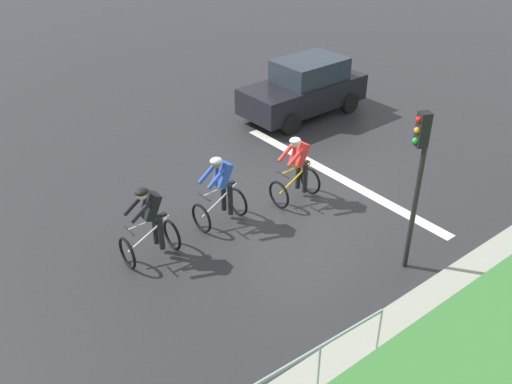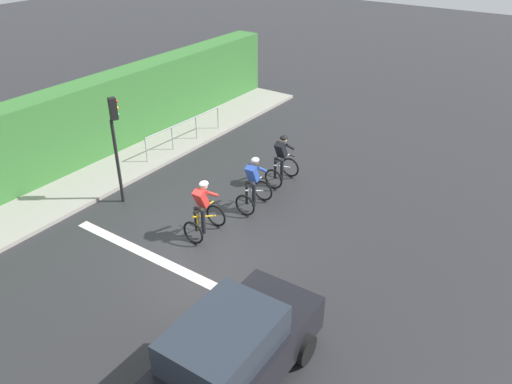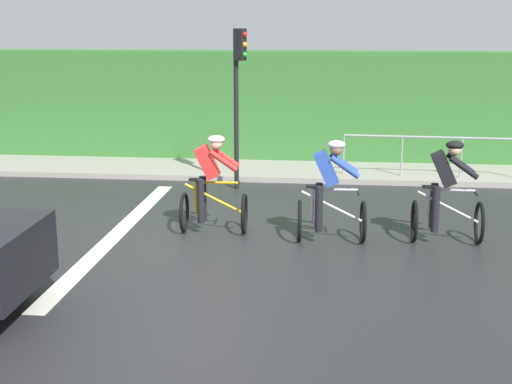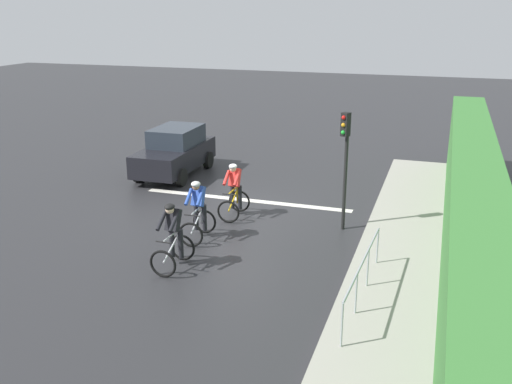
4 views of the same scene
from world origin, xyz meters
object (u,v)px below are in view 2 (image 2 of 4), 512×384
cyclist_mid (203,211)px  pedestrian_railing_kerbside (184,127)px  cyclist_lead (282,161)px  traffic_light_near_crossing (115,135)px  cyclist_second (253,185)px  car_black (231,355)px

cyclist_mid → pedestrian_railing_kerbside: bearing=136.6°
cyclist_lead → traffic_light_near_crossing: (-3.38, -3.77, 1.43)m
traffic_light_near_crossing → pedestrian_railing_kerbside: (-1.17, 4.14, -1.42)m
traffic_light_near_crossing → pedestrian_railing_kerbside: traffic_light_near_crossing is taller
cyclist_second → pedestrian_railing_kerbside: bearing=154.9°
traffic_light_near_crossing → cyclist_mid: bearing=-0.6°
cyclist_lead → pedestrian_railing_kerbside: bearing=175.4°
cyclist_mid → traffic_light_near_crossing: (-3.24, 0.03, 1.43)m
cyclist_lead → traffic_light_near_crossing: traffic_light_near_crossing is taller
cyclist_lead → cyclist_mid: size_ratio=1.00×
cyclist_mid → car_black: car_black is taller
cyclist_mid → pedestrian_railing_kerbside: (-4.41, 4.17, 0.00)m
cyclist_lead → cyclist_second: (0.17, -1.85, 0.00)m
cyclist_mid → pedestrian_railing_kerbside: size_ratio=0.43×
cyclist_lead → car_black: (3.58, -7.47, 0.08)m
cyclist_second → traffic_light_near_crossing: size_ratio=0.50×
cyclist_lead → pedestrian_railing_kerbside: (-4.55, 0.36, 0.00)m
traffic_light_near_crossing → car_black: bearing=-27.9°
car_black → cyclist_mid: bearing=135.5°
cyclist_lead → traffic_light_near_crossing: size_ratio=0.50×
cyclist_mid → pedestrian_railing_kerbside: 6.07m
cyclist_second → traffic_light_near_crossing: bearing=-151.5°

